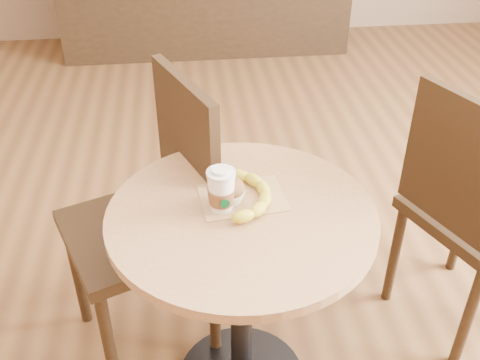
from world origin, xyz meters
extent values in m
cylinder|color=black|center=(-0.08, -0.05, 0.38)|extent=(0.07, 0.07, 0.72)
cylinder|color=#A6774C|center=(-0.08, -0.05, 0.73)|extent=(0.76, 0.76, 0.03)
cube|color=black|center=(-0.41, 0.20, 0.50)|extent=(0.58, 0.58, 0.04)
cylinder|color=black|center=(-0.66, 0.30, 0.25)|extent=(0.04, 0.04, 0.50)
cylinder|color=black|center=(-0.51, -0.05, 0.25)|extent=(0.04, 0.04, 0.50)
cylinder|color=black|center=(-0.30, 0.45, 0.25)|extent=(0.04, 0.04, 0.50)
cylinder|color=black|center=(-0.16, 0.10, 0.25)|extent=(0.04, 0.04, 0.50)
cube|color=black|center=(-0.22, 0.28, 0.78)|extent=(0.19, 0.40, 0.47)
cylinder|color=black|center=(0.89, 0.42, 0.24)|extent=(0.04, 0.04, 0.48)
cylinder|color=black|center=(0.70, -0.05, 0.24)|extent=(0.04, 0.04, 0.48)
cylinder|color=black|center=(0.55, 0.28, 0.24)|extent=(0.04, 0.04, 0.48)
cube|color=black|center=(0.62, 0.11, 0.75)|extent=(0.19, 0.39, 0.45)
cube|color=#AC8153|center=(-0.07, 0.02, 0.75)|extent=(0.26, 0.21, 0.00)
cylinder|color=silver|center=(-0.14, -0.03, 0.87)|extent=(0.08, 0.08, 0.01)
cylinder|color=silver|center=(-0.14, -0.03, 0.88)|extent=(0.05, 0.05, 0.01)
cylinder|color=#074720|center=(-0.13, -0.07, 0.80)|extent=(0.03, 0.01, 0.03)
ellipsoid|color=brown|center=(-0.11, 0.00, 0.80)|extent=(0.09, 0.09, 0.06)
ellipsoid|color=beige|center=(-0.11, 0.00, 0.82)|extent=(0.03, 0.03, 0.02)
camera|label=1|loc=(-0.23, -1.27, 1.70)|focal=42.00mm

